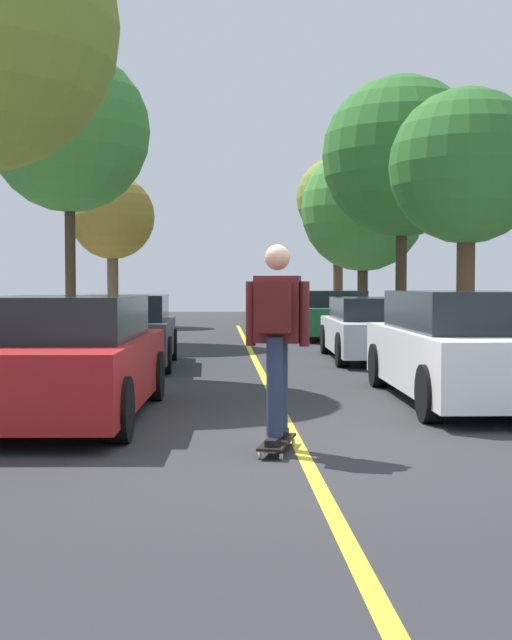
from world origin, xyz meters
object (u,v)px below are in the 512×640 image
object	(u,v)px
skateboard	(277,442)
street_tree_right_far	(363,209)
parked_car_left_nearest	(66,359)
street_tree_right_nearest	(467,168)
parked_car_right_nearest	(468,347)
street_tree_right_near	(402,157)
street_tree_left_near	(69,132)
street_tree_left_far	(112,218)
parked_car_right_far	(332,315)
skateboarder	(277,329)
street_tree_right_farthest	(338,200)
parked_car_right_near	(377,329)
parked_car_left_near	(125,331)

from	to	relation	value
skateboard	street_tree_right_far	bearing A→B (deg)	78.32
parked_car_left_nearest	skateboard	size ratio (longest dim) A/B	5.11
street_tree_right_nearest	skateboard	world-z (taller)	street_tree_right_nearest
parked_car_right_nearest	street_tree_right_far	distance (m)	20.36
skateboard	street_tree_right_near	bearing A→B (deg)	73.99
street_tree_left_near	street_tree_left_far	distance (m)	8.98
parked_car_right_far	street_tree_left_near	world-z (taller)	street_tree_left_near
street_tree_left_far	skateboarder	size ratio (longest dim) A/B	3.04
street_tree_left_near	skateboarder	distance (m)	15.76
street_tree_left_far	street_tree_left_near	bearing A→B (deg)	-90.00
street_tree_right_near	skateboarder	distance (m)	17.81
parked_car_left_nearest	street_tree_right_farthest	size ratio (longest dim) A/B	0.63
parked_car_right_near	skateboarder	distance (m)	9.72
parked_car_left_nearest	skateboard	bearing A→B (deg)	-41.72
parked_car_left_nearest	parked_car_right_near	bearing A→B (deg)	55.96
street_tree_left_far	street_tree_right_near	bearing A→B (deg)	-36.40
parked_car_right_far	street_tree_right_near	bearing A→B (deg)	18.30
parked_car_left_near	street_tree_right_far	bearing A→B (deg)	64.99
parked_car_left_near	street_tree_right_nearest	world-z (taller)	street_tree_right_nearest
street_tree_left_far	street_tree_right_farthest	xyz separation A→B (m)	(9.11, 6.03, 1.31)
street_tree_right_near	skateboard	bearing A→B (deg)	-106.01
skateboarder	parked_car_left_near	bearing A→B (deg)	105.48
parked_car_left_nearest	street_tree_right_farthest	xyz separation A→B (m)	(7.02, 27.38, 4.58)
parked_car_left_near	parked_car_right_nearest	xyz separation A→B (m)	(4.93, -4.90, 0.05)
street_tree_right_farthest	parked_car_right_near	bearing A→B (deg)	-95.94
street_tree_right_near	skateboarder	size ratio (longest dim) A/B	4.17
parked_car_left_nearest	street_tree_right_near	distance (m)	16.84
parked_car_right_nearest	skateboard	bearing A→B (deg)	-130.48
parked_car_left_nearest	skateboard	distance (m)	3.06
parked_car_right_near	street_tree_left_far	xyz separation A→B (m)	(-7.02, 14.05, 3.31)
street_tree_left_near	street_tree_right_far	xyz separation A→B (m)	(9.11, 8.60, -1.18)
parked_car_left_nearest	skateboarder	size ratio (longest dim) A/B	2.51
street_tree_right_far	street_tree_right_farthest	bearing A→B (deg)	90.00
parked_car_right_far	street_tree_left_far	size ratio (longest dim) A/B	0.82
street_tree_right_nearest	street_tree_right_near	xyz separation A→B (m)	(0.00, 6.35, 1.18)
parked_car_right_near	street_tree_right_far	xyz separation A→B (m)	(2.09, 13.79, 3.63)
parked_car_right_far	skateboarder	distance (m)	16.20
street_tree_right_far	parked_car_left_nearest	bearing A→B (deg)	-108.41
parked_car_right_far	street_tree_right_far	xyz separation A→B (m)	(2.09, 7.14, 3.59)
street_tree_right_nearest	skateboarder	size ratio (longest dim) A/B	3.14
parked_car_left_near	street_tree_right_near	world-z (taller)	street_tree_right_near
parked_car_right_near	street_tree_right_farthest	distance (m)	20.71
parked_car_left_nearest	parked_car_right_nearest	bearing A→B (deg)	13.05
parked_car_right_near	street_tree_left_far	world-z (taller)	street_tree_left_far
skateboard	parked_car_right_far	bearing A→B (deg)	80.44
parked_car_right_nearest	parked_car_right_far	size ratio (longest dim) A/B	1.07
parked_car_right_far	skateboarder	bearing A→B (deg)	-99.57
parked_car_right_near	parked_car_right_far	xyz separation A→B (m)	(-0.00, 6.64, 0.05)
parked_car_left_near	street_tree_right_near	bearing A→B (deg)	50.76
street_tree_left_near	street_tree_right_farthest	xyz separation A→B (m)	(9.11, 14.89, -0.19)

